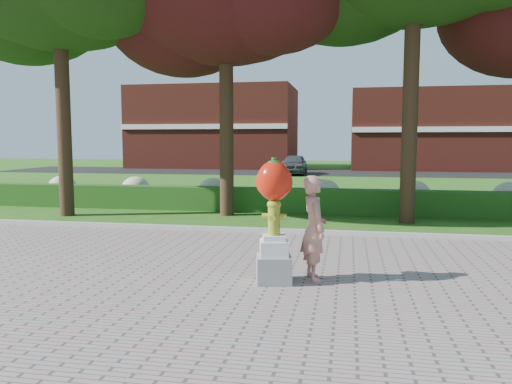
% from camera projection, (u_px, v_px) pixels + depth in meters
% --- Properties ---
extents(ground, '(100.00, 100.00, 0.00)m').
position_uv_depth(ground, '(253.00, 263.00, 9.76)').
color(ground, '#2C5715').
rests_on(ground, ground).
extents(walkway, '(40.00, 14.00, 0.04)m').
position_uv_depth(walkway, '(188.00, 343.00, 5.85)').
color(walkway, gray).
rests_on(walkway, ground).
extents(curb, '(40.00, 0.18, 0.15)m').
position_uv_depth(curb, '(275.00, 232.00, 12.69)').
color(curb, '#ADADA5').
rests_on(curb, ground).
extents(lawn_hedge, '(24.00, 0.70, 0.80)m').
position_uv_depth(lawn_hedge, '(293.00, 200.00, 16.56)').
color(lawn_hedge, '#1E4D16').
rests_on(lawn_hedge, ground).
extents(hydrangea_row, '(20.10, 1.10, 0.99)m').
position_uv_depth(hydrangea_row, '(312.00, 193.00, 17.42)').
color(hydrangea_row, beige).
rests_on(hydrangea_row, ground).
extents(street, '(50.00, 8.00, 0.02)m').
position_uv_depth(street, '(324.00, 172.00, 37.14)').
color(street, black).
rests_on(street, ground).
extents(building_left, '(14.00, 8.00, 7.00)m').
position_uv_depth(building_left, '(215.00, 128.00, 44.47)').
color(building_left, maroon).
rests_on(building_left, ground).
extents(building_right, '(12.00, 8.00, 6.40)m').
position_uv_depth(building_right, '(426.00, 130.00, 41.21)').
color(building_right, maroon).
rests_on(building_right, ground).
extents(hydrant_sculpture, '(0.67, 0.67, 2.07)m').
position_uv_depth(hydrant_sculpture, '(274.00, 217.00, 8.17)').
color(hydrant_sculpture, gray).
rests_on(hydrant_sculpture, walkway).
extents(woman, '(0.63, 0.75, 1.77)m').
position_uv_depth(woman, '(314.00, 228.00, 8.35)').
color(woman, tan).
rests_on(woman, walkway).
extents(parked_car, '(1.81, 4.21, 1.42)m').
position_uv_depth(parked_car, '(294.00, 164.00, 34.79)').
color(parked_car, '#42434A').
rests_on(parked_car, street).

